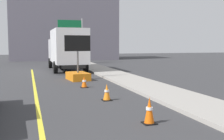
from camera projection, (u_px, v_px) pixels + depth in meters
lane_center_stripe at (42, 136)px, 6.55m from camera, size 0.14×36.00×0.01m
arrow_board_trailer at (78, 72)px, 16.82m from camera, size 1.60×1.91×2.70m
box_truck at (67, 49)px, 22.80m from camera, size 2.59×7.63×3.32m
highway_guide_sign at (75, 33)px, 30.61m from camera, size 2.79×0.18×5.00m
far_building_block at (63, 27)px, 39.38m from camera, size 14.44×6.90×9.11m
traffic_cone_mid_lane at (149, 111)px, 7.56m from camera, size 0.36×0.36×0.75m
traffic_cone_far_lane at (107, 92)px, 10.70m from camera, size 0.36×0.36×0.66m
traffic_cone_curbside at (84, 82)px, 13.90m from camera, size 0.36×0.36×0.58m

